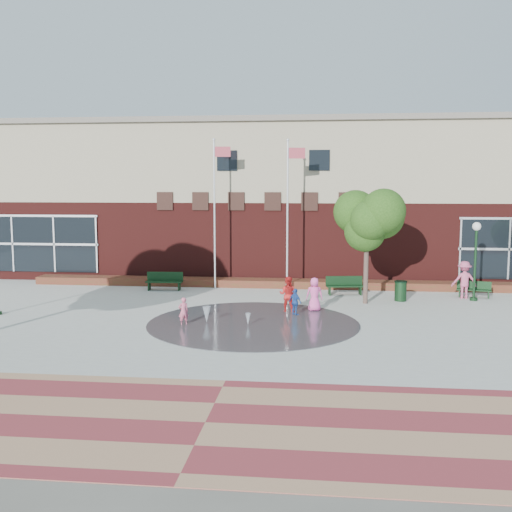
# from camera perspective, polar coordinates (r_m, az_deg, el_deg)

# --- Properties ---
(ground) EXTENTS (120.00, 120.00, 0.00)m
(ground) POSITION_cam_1_polar(r_m,az_deg,el_deg) (21.00, -1.18, -8.36)
(ground) COLOR #666056
(ground) RESTS_ON ground
(plaza_concrete) EXTENTS (46.00, 18.00, 0.01)m
(plaza_concrete) POSITION_cam_1_polar(r_m,az_deg,el_deg) (24.86, -0.00, -5.95)
(plaza_concrete) COLOR #A8A8A0
(plaza_concrete) RESTS_ON ground
(paver_band) EXTENTS (46.00, 6.00, 0.01)m
(paver_band) POSITION_cam_1_polar(r_m,az_deg,el_deg) (14.45, -4.86, -15.57)
(paver_band) COLOR maroon
(paver_band) RESTS_ON ground
(splash_pad) EXTENTS (8.40, 8.40, 0.01)m
(splash_pad) POSITION_cam_1_polar(r_m,az_deg,el_deg) (23.89, -0.26, -6.48)
(splash_pad) COLOR #383A3D
(splash_pad) RESTS_ON ground
(library_building) EXTENTS (44.40, 10.40, 9.20)m
(library_building) POSITION_cam_1_polar(r_m,az_deg,el_deg) (37.68, 2.21, 5.51)
(library_building) COLOR #4A1714
(library_building) RESTS_ON ground
(flower_bed) EXTENTS (26.00, 1.20, 0.40)m
(flower_bed) POSITION_cam_1_polar(r_m,az_deg,el_deg) (32.28, 1.45, -2.99)
(flower_bed) COLOR maroon
(flower_bed) RESTS_ON ground
(flagpole_left) EXTENTS (0.92, 0.23, 7.88)m
(flagpole_left) POSITION_cam_1_polar(r_m,az_deg,el_deg) (31.39, -3.90, 4.77)
(flagpole_left) COLOR white
(flagpole_left) RESTS_ON ground
(flagpole_right) EXTENTS (0.94, 0.28, 7.78)m
(flagpole_right) POSITION_cam_1_polar(r_m,az_deg,el_deg) (30.40, 3.10, 4.64)
(flagpole_right) COLOR white
(flagpole_right) RESTS_ON ground
(lamp_right) EXTENTS (0.40, 0.40, 3.75)m
(lamp_right) POSITION_cam_1_polar(r_m,az_deg,el_deg) (30.01, 20.18, 0.34)
(lamp_right) COLOR black
(lamp_right) RESTS_ON ground
(bench_left) EXTENTS (1.92, 0.61, 0.95)m
(bench_left) POSITION_cam_1_polar(r_m,az_deg,el_deg) (31.59, -8.72, -2.72)
(bench_left) COLOR black
(bench_left) RESTS_ON ground
(bench_mid) EXTENTS (1.91, 0.80, 0.93)m
(bench_mid) POSITION_cam_1_polar(r_m,az_deg,el_deg) (30.28, 8.44, -3.14)
(bench_mid) COLOR black
(bench_mid) RESTS_ON ground
(bench_right) EXTENTS (1.66, 0.82, 0.80)m
(bench_right) POSITION_cam_1_polar(r_m,az_deg,el_deg) (31.11, 20.03, -3.29)
(bench_right) COLOR black
(bench_right) RESTS_ON ground
(trash_can) EXTENTS (0.59, 0.59, 0.97)m
(trash_can) POSITION_cam_1_polar(r_m,az_deg,el_deg) (29.17, 13.60, -3.26)
(trash_can) COLOR black
(trash_can) RESTS_ON ground
(tree_mid) EXTENTS (3.11, 3.11, 5.24)m
(tree_mid) POSITION_cam_1_polar(r_m,az_deg,el_deg) (27.82, 10.53, 3.24)
(tree_mid) COLOR #42312A
(tree_mid) RESTS_ON ground
(water_jet_a) EXTENTS (0.33, 0.33, 0.65)m
(water_jet_a) POSITION_cam_1_polar(r_m,az_deg,el_deg) (24.06, -4.72, -6.42)
(water_jet_a) COLOR white
(water_jet_a) RESTS_ON ground
(water_jet_b) EXTENTS (0.21, 0.21, 0.48)m
(water_jet_b) POSITION_cam_1_polar(r_m,az_deg,el_deg) (23.52, -0.77, -6.70)
(water_jet_b) COLOR white
(water_jet_b) RESTS_ON ground
(child_splash) EXTENTS (0.49, 0.44, 1.12)m
(child_splash) POSITION_cam_1_polar(r_m,az_deg,el_deg) (23.71, -6.93, -5.26)
(child_splash) COLOR #D05876
(child_splash) RESTS_ON ground
(adult_red) EXTENTS (0.86, 0.73, 1.56)m
(adult_red) POSITION_cam_1_polar(r_m,az_deg,el_deg) (25.94, 3.04, -3.67)
(adult_red) COLOR red
(adult_red) RESTS_ON ground
(adult_pink) EXTENTS (0.77, 0.54, 1.49)m
(adult_pink) POSITION_cam_1_polar(r_m,az_deg,el_deg) (26.22, 5.59, -3.66)
(adult_pink) COLOR #EC50A5
(adult_pink) RESTS_ON ground
(child_blue) EXTENTS (0.69, 0.66, 1.16)m
(child_blue) POSITION_cam_1_polar(r_m,az_deg,el_deg) (25.31, 3.77, -4.41)
(child_blue) COLOR #254DA0
(child_blue) RESTS_ON ground
(person_bench) EXTENTS (1.22, 0.75, 1.83)m
(person_bench) POSITION_cam_1_polar(r_m,az_deg,el_deg) (30.61, 19.21, -2.18)
(person_bench) COLOR #C25077
(person_bench) RESTS_ON ground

